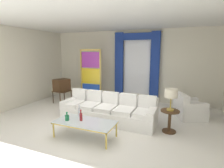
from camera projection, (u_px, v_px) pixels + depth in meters
The scene contains 16 objects.
ground_plane at pixel (99, 124), 5.19m from camera, with size 16.00×16.00×0.00m, color white.
wall_rear at pixel (130, 66), 7.71m from camera, with size 8.00×0.12×3.00m, color silver.
wall_left at pixel (21, 67), 6.84m from camera, with size 0.12×7.00×3.00m, color silver.
ceiling_slab at pixel (110, 21), 5.38m from camera, with size 8.00×7.60×0.04m, color white.
curtained_window at pixel (137, 60), 7.39m from camera, with size 2.00×0.17×2.70m.
couch_white_long at pixel (109, 110), 5.45m from camera, with size 2.94×0.98×0.86m.
coffee_table at pixel (85, 123), 4.33m from camera, with size 1.50×0.70×0.41m.
bottle_blue_decanter at pixel (67, 117), 4.39m from camera, with size 0.10×0.10×0.22m.
bottle_crystal_tall at pixel (79, 112), 4.63m from camera, with size 0.07×0.07×0.32m.
bottle_amber_squat at pixel (81, 116), 4.36m from camera, with size 0.07×0.07×0.29m.
vintage_tv at pixel (62, 86), 7.25m from camera, with size 0.65×0.70×1.35m.
armchair_white at pixel (188, 109), 5.63m from camera, with size 1.07×1.06×0.80m.
stained_glass_divider at pixel (91, 77), 7.36m from camera, with size 0.95×0.05×2.20m.
peacock_figurine at pixel (94, 99), 7.06m from camera, with size 0.44×0.60×0.50m.
round_side_table at pixel (170, 119), 4.63m from camera, with size 0.48×0.48×0.59m.
table_lamp_brass at pixel (171, 94), 4.51m from camera, with size 0.32×0.32×0.57m.
Camera 1 is at (2.21, -4.39, 2.09)m, focal length 28.28 mm.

